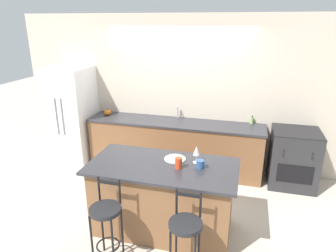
{
  "coord_description": "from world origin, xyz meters",
  "views": [
    {
      "loc": [
        1.18,
        -4.46,
        2.57
      ],
      "look_at": [
        0.11,
        -0.48,
        1.12
      ],
      "focal_mm": 32.0,
      "sensor_mm": 36.0,
      "label": 1
    }
  ],
  "objects_px": {
    "bar_stool_near": "(106,218)",
    "bar_stool_far": "(186,234)",
    "refrigerator": "(72,115)",
    "oven_range": "(293,158)",
    "dinner_plate": "(175,159)",
    "wine_glass": "(196,151)",
    "soap_bottle": "(252,120)",
    "pumpkin_decoration": "(108,112)",
    "coffee_mug": "(200,164)",
    "tumbler_cup": "(179,163)"
  },
  "relations": [
    {
      "from": "wine_glass",
      "to": "coffee_mug",
      "type": "distance_m",
      "value": 0.18
    },
    {
      "from": "oven_range",
      "to": "pumpkin_decoration",
      "type": "distance_m",
      "value": 3.33
    },
    {
      "from": "oven_range",
      "to": "bar_stool_far",
      "type": "height_order",
      "value": "bar_stool_far"
    },
    {
      "from": "soap_bottle",
      "to": "wine_glass",
      "type": "bearing_deg",
      "value": -110.59
    },
    {
      "from": "refrigerator",
      "to": "dinner_plate",
      "type": "xyz_separation_m",
      "value": [
        2.34,
        -1.4,
        0.04
      ]
    },
    {
      "from": "bar_stool_far",
      "to": "soap_bottle",
      "type": "distance_m",
      "value": 2.72
    },
    {
      "from": "wine_glass",
      "to": "pumpkin_decoration",
      "type": "xyz_separation_m",
      "value": [
        -1.94,
        1.56,
        -0.11
      ]
    },
    {
      "from": "coffee_mug",
      "to": "tumbler_cup",
      "type": "xyz_separation_m",
      "value": [
        -0.25,
        -0.07,
        0.02
      ]
    },
    {
      "from": "tumbler_cup",
      "to": "pumpkin_decoration",
      "type": "distance_m",
      "value": 2.5
    },
    {
      "from": "refrigerator",
      "to": "oven_range",
      "type": "distance_m",
      "value": 3.98
    },
    {
      "from": "bar_stool_near",
      "to": "dinner_plate",
      "type": "height_order",
      "value": "bar_stool_near"
    },
    {
      "from": "tumbler_cup",
      "to": "bar_stool_far",
      "type": "bearing_deg",
      "value": -70.76
    },
    {
      "from": "bar_stool_near",
      "to": "wine_glass",
      "type": "relative_size",
      "value": 4.57
    },
    {
      "from": "dinner_plate",
      "to": "tumbler_cup",
      "type": "xyz_separation_m",
      "value": [
        0.1,
        -0.22,
        0.06
      ]
    },
    {
      "from": "bar_stool_near",
      "to": "bar_stool_far",
      "type": "bearing_deg",
      "value": -1.0
    },
    {
      "from": "wine_glass",
      "to": "soap_bottle",
      "type": "bearing_deg",
      "value": 69.41
    },
    {
      "from": "coffee_mug",
      "to": "pumpkin_decoration",
      "type": "distance_m",
      "value": 2.63
    },
    {
      "from": "dinner_plate",
      "to": "soap_bottle",
      "type": "bearing_deg",
      "value": 61.74
    },
    {
      "from": "bar_stool_near",
      "to": "wine_glass",
      "type": "bearing_deg",
      "value": 46.5
    },
    {
      "from": "dinner_plate",
      "to": "bar_stool_near",
      "type": "bearing_deg",
      "value": -121.82
    },
    {
      "from": "refrigerator",
      "to": "wine_glass",
      "type": "bearing_deg",
      "value": -28.56
    },
    {
      "from": "oven_range",
      "to": "coffee_mug",
      "type": "height_order",
      "value": "coffee_mug"
    },
    {
      "from": "tumbler_cup",
      "to": "refrigerator",
      "type": "bearing_deg",
      "value": 146.25
    },
    {
      "from": "bar_stool_near",
      "to": "coffee_mug",
      "type": "bearing_deg",
      "value": 39.28
    },
    {
      "from": "refrigerator",
      "to": "wine_glass",
      "type": "distance_m",
      "value": 2.98
    },
    {
      "from": "oven_range",
      "to": "coffee_mug",
      "type": "distance_m",
      "value": 2.11
    },
    {
      "from": "dinner_plate",
      "to": "refrigerator",
      "type": "bearing_deg",
      "value": 149.04
    },
    {
      "from": "refrigerator",
      "to": "dinner_plate",
      "type": "relative_size",
      "value": 6.57
    },
    {
      "from": "bar_stool_far",
      "to": "coffee_mug",
      "type": "xyz_separation_m",
      "value": [
        0.01,
        0.75,
        0.42
      ]
    },
    {
      "from": "oven_range",
      "to": "dinner_plate",
      "type": "relative_size",
      "value": 3.46
    },
    {
      "from": "refrigerator",
      "to": "bar_stool_near",
      "type": "distance_m",
      "value": 2.92
    },
    {
      "from": "bar_stool_near",
      "to": "coffee_mug",
      "type": "relative_size",
      "value": 7.71
    },
    {
      "from": "bar_stool_near",
      "to": "tumbler_cup",
      "type": "xyz_separation_m",
      "value": [
        0.64,
        0.66,
        0.43
      ]
    },
    {
      "from": "bar_stool_far",
      "to": "dinner_plate",
      "type": "xyz_separation_m",
      "value": [
        -0.33,
        0.9,
        0.37
      ]
    },
    {
      "from": "bar_stool_far",
      "to": "coffee_mug",
      "type": "height_order",
      "value": "coffee_mug"
    },
    {
      "from": "wine_glass",
      "to": "soap_bottle",
      "type": "height_order",
      "value": "wine_glass"
    },
    {
      "from": "bar_stool_far",
      "to": "coffee_mug",
      "type": "relative_size",
      "value": 7.71
    },
    {
      "from": "refrigerator",
      "to": "tumbler_cup",
      "type": "distance_m",
      "value": 2.93
    },
    {
      "from": "coffee_mug",
      "to": "oven_range",
      "type": "bearing_deg",
      "value": 51.47
    },
    {
      "from": "soap_bottle",
      "to": "coffee_mug",
      "type": "bearing_deg",
      "value": -107.2
    },
    {
      "from": "oven_range",
      "to": "tumbler_cup",
      "type": "height_order",
      "value": "tumbler_cup"
    },
    {
      "from": "coffee_mug",
      "to": "pumpkin_decoration",
      "type": "bearing_deg",
      "value": 140.09
    },
    {
      "from": "oven_range",
      "to": "tumbler_cup",
      "type": "relative_size",
      "value": 6.93
    },
    {
      "from": "coffee_mug",
      "to": "soap_bottle",
      "type": "relative_size",
      "value": 0.89
    },
    {
      "from": "soap_bottle",
      "to": "refrigerator",
      "type": "bearing_deg",
      "value": -174.37
    },
    {
      "from": "tumbler_cup",
      "to": "wine_glass",
      "type": "bearing_deg",
      "value": 49.89
    },
    {
      "from": "oven_range",
      "to": "pumpkin_decoration",
      "type": "xyz_separation_m",
      "value": [
        -3.3,
        0.08,
        0.49
      ]
    },
    {
      "from": "tumbler_cup",
      "to": "soap_bottle",
      "type": "distance_m",
      "value": 2.12
    },
    {
      "from": "wine_glass",
      "to": "soap_bottle",
      "type": "distance_m",
      "value": 1.86
    },
    {
      "from": "wine_glass",
      "to": "soap_bottle",
      "type": "relative_size",
      "value": 1.51
    }
  ]
}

